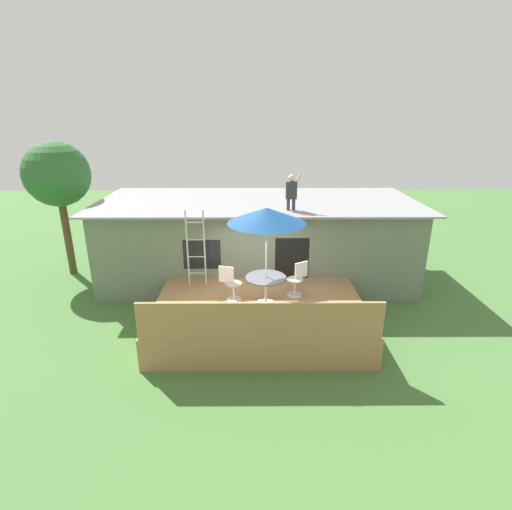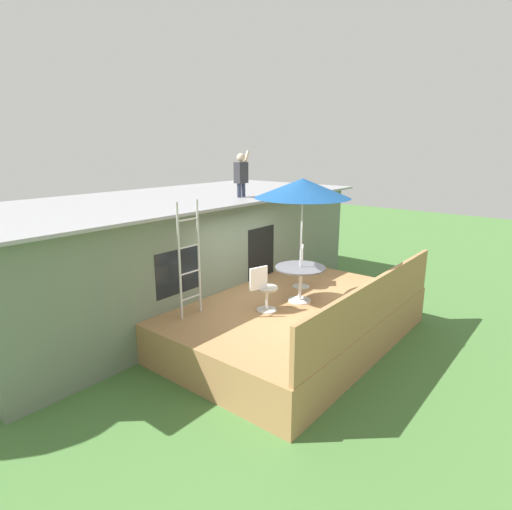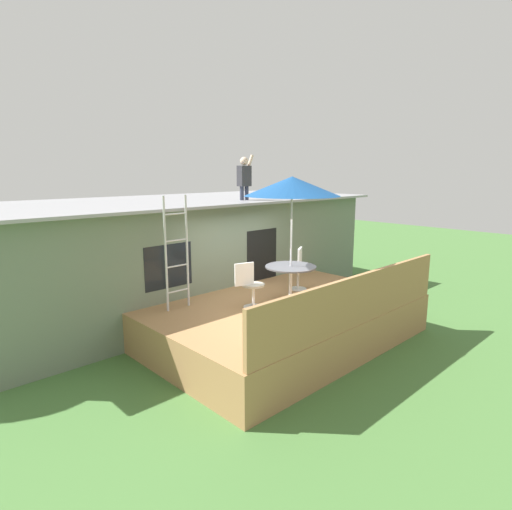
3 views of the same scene
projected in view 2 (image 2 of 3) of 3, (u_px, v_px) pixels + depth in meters
ground_plane at (291, 338)px, 8.88m from camera, size 40.00×40.00×0.00m
house at (176, 250)px, 10.73m from camera, size 10.50×4.50×2.73m
deck at (291, 320)px, 8.78m from camera, size 5.41×3.69×0.80m
deck_railing at (376, 302)px, 7.47m from camera, size 5.31×0.08×0.90m
patio_table at (300, 274)px, 8.62m from camera, size 1.04×1.04×0.74m
patio_umbrella at (303, 188)px, 8.17m from camera, size 1.90×1.90×2.54m
step_ladder at (189, 260)px, 7.78m from camera, size 0.52×0.04×2.20m
person_figure at (241, 172)px, 10.13m from camera, size 0.47×0.20×1.11m
patio_chair_left at (264, 289)px, 8.12m from camera, size 0.61×0.44×0.92m
patio_chair_right at (302, 267)px, 9.61m from camera, size 0.57×0.44×0.92m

